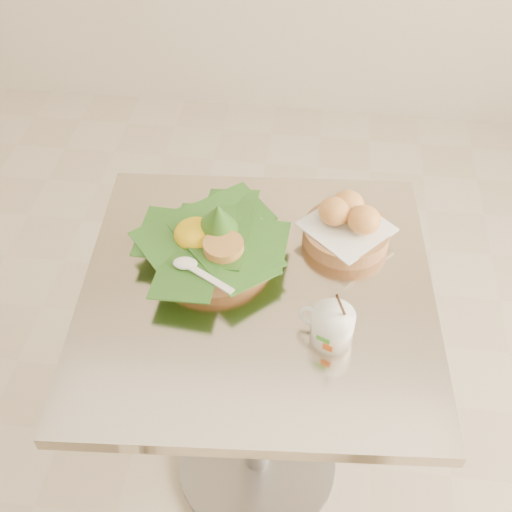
# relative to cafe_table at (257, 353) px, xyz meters

# --- Properties ---
(floor) EXTENTS (3.60, 3.60, 0.00)m
(floor) POSITION_rel_cafe_table_xyz_m (-0.13, 0.03, -0.53)
(floor) COLOR beige
(floor) RESTS_ON ground
(cafe_table) EXTENTS (0.75, 0.75, 0.75)m
(cafe_table) POSITION_rel_cafe_table_xyz_m (0.00, 0.00, 0.00)
(cafe_table) COLOR gray
(cafe_table) RESTS_ON floor
(rice_basket) EXTENTS (0.31, 0.31, 0.16)m
(rice_basket) POSITION_rel_cafe_table_xyz_m (-0.10, 0.08, 0.26)
(rice_basket) COLOR tan
(rice_basket) RESTS_ON cafe_table
(bread_basket) EXTENTS (0.22, 0.22, 0.10)m
(bread_basket) POSITION_rel_cafe_table_xyz_m (0.17, 0.16, 0.26)
(bread_basket) COLOR tan
(bread_basket) RESTS_ON cafe_table
(coffee_mug) EXTENTS (0.11, 0.09, 0.14)m
(coffee_mug) POSITION_rel_cafe_table_xyz_m (0.15, -0.11, 0.26)
(coffee_mug) COLOR white
(coffee_mug) RESTS_ON cafe_table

